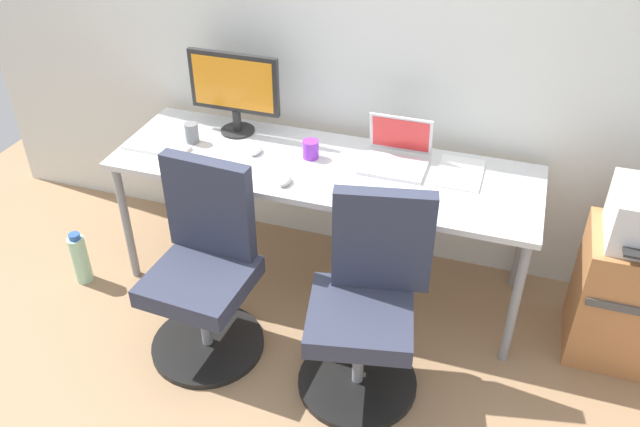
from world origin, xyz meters
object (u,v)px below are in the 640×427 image
Objects in this scene: side_cabinet at (630,297)px; desktop_monitor at (234,88)px; open_laptop at (396,153)px; office_chair_right at (367,307)px; water_bottle_on_floor at (80,259)px; coffee_mug at (311,149)px; office_chair_left at (205,271)px.

side_cabinet is 2.14m from desktop_monitor.
open_laptop reaches higher than side_cabinet.
office_chair_right is 0.80m from open_laptop.
open_laptop is (-1.16, 0.17, 0.46)m from side_cabinet.
open_laptop reaches higher than water_bottle_on_floor.
water_bottle_on_floor is at bearing 173.73° from office_chair_right.
open_laptop is 0.42m from coffee_mug.
office_chair_left is 1.07m from open_laptop.
office_chair_right is at bearing -53.69° from coffee_mug.
side_cabinet is 1.26m from open_laptop.
side_cabinet is 6.99× the size of coffee_mug.
office_chair_right is at bearing -0.08° from office_chair_left.
coffee_mug is at bearing 176.70° from side_cabinet.
office_chair_left is 0.92m from water_bottle_on_floor.
office_chair_right is (0.77, -0.00, 0.00)m from office_chair_left.
office_chair_left is at bearing -11.68° from water_bottle_on_floor.
water_bottle_on_floor is at bearing -161.12° from open_laptop.
office_chair_right reaches higher than side_cabinet.
water_bottle_on_floor is at bearing -172.29° from side_cabinet.
office_chair_left is 1.46× the size of side_cabinet.
desktop_monitor is (0.70, 0.60, 0.83)m from water_bottle_on_floor.
coffee_mug is (0.30, 0.64, 0.35)m from office_chair_left.
side_cabinet is at bearing -6.43° from desktop_monitor.
desktop_monitor is (-2.03, 0.23, 0.65)m from side_cabinet.
desktop_monitor is at bearing 173.57° from side_cabinet.
water_bottle_on_floor is 1.00× the size of open_laptop.
office_chair_right reaches higher than water_bottle_on_floor.
office_chair_left is 10.22× the size of coffee_mug.
desktop_monitor reaches higher than water_bottle_on_floor.
open_laptop is at bearing -4.13° from desktop_monitor.
coffee_mug is at bearing 126.31° from office_chair_right.
office_chair_left is 1.00× the size of office_chair_right.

